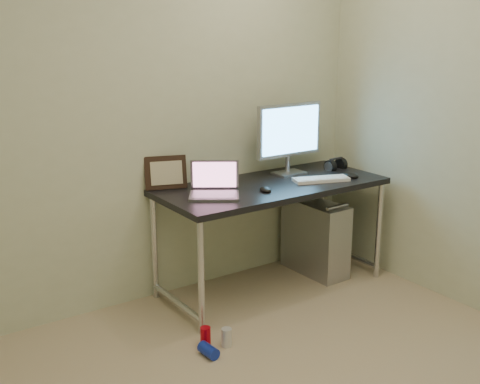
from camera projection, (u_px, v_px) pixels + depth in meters
name	position (u px, v px, depth m)	size (l,w,h in m)	color
wall_back	(128.00, 114.00, 3.71)	(3.50, 0.02, 2.50)	beige
desk	(272.00, 195.00, 4.06)	(1.56, 0.68, 0.75)	black
tower_computer	(315.00, 237.00, 4.43)	(0.24, 0.52, 0.57)	#ADAEB2
cable_a	(288.00, 213.00, 4.58)	(0.01, 0.01, 0.70)	black
cable_b	(298.00, 214.00, 4.61)	(0.01, 0.01, 0.72)	black
can_red	(206.00, 336.00, 3.45)	(0.06, 0.06, 0.11)	#B70513
can_white	(227.00, 337.00, 3.44)	(0.06, 0.06, 0.11)	silver
can_blue	(209.00, 351.00, 3.34)	(0.07, 0.07, 0.12)	#1329A9
laptop	(214.00, 187.00, 3.76)	(0.39, 0.38, 0.21)	#9E9FA6
monitor	(289.00, 133.00, 4.23)	(0.54, 0.16, 0.50)	#9E9FA6
keyboard	(321.00, 179.00, 4.11)	(0.38, 0.12, 0.02)	white
mouse_right	(351.00, 174.00, 4.21)	(0.08, 0.13, 0.04)	black
mouse_left	(265.00, 188.00, 3.85)	(0.07, 0.11, 0.04)	black
headphones	(336.00, 165.00, 4.45)	(0.16, 0.10, 0.11)	black
picture_frame	(166.00, 173.00, 3.89)	(0.27, 0.03, 0.22)	black
webcam	(197.00, 172.00, 3.97)	(0.04, 0.03, 0.12)	silver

